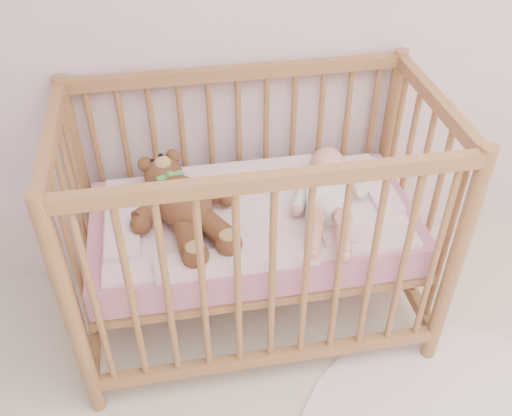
{
  "coord_description": "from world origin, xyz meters",
  "views": [
    {
      "loc": [
        -0.76,
        -0.03,
        1.92
      ],
      "look_at": [
        -0.48,
        1.55,
        0.62
      ],
      "focal_mm": 40.0,
      "sensor_mm": 36.0,
      "label": 1
    }
  ],
  "objects": [
    {
      "name": "crib",
      "position": [
        -0.48,
        1.6,
        0.5
      ],
      "size": [
        1.36,
        0.76,
        1.0
      ],
      "primitive_type": null,
      "color": "#A46B45",
      "rests_on": "floor"
    },
    {
      "name": "mattress",
      "position": [
        -0.48,
        1.6,
        0.49
      ],
      "size": [
        1.22,
        0.62,
        0.13
      ],
      "primitive_type": "cube",
      "color": "#CB7E92",
      "rests_on": "crib"
    },
    {
      "name": "blanket",
      "position": [
        -0.48,
        1.6,
        0.56
      ],
      "size": [
        1.1,
        0.58,
        0.06
      ],
      "primitive_type": null,
      "color": "#FCADBB",
      "rests_on": "mattress"
    },
    {
      "name": "baby",
      "position": [
        -0.2,
        1.58,
        0.64
      ],
      "size": [
        0.44,
        0.66,
        0.15
      ],
      "primitive_type": null,
      "rotation": [
        0.0,
        0.0,
        -0.26
      ],
      "color": "white",
      "rests_on": "blanket"
    },
    {
      "name": "teddy_bear",
      "position": [
        -0.73,
        1.58,
        0.65
      ],
      "size": [
        0.58,
        0.7,
        0.17
      ],
      "primitive_type": null,
      "rotation": [
        0.0,
        0.0,
        0.31
      ],
      "color": "brown",
      "rests_on": "blanket"
    }
  ]
}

